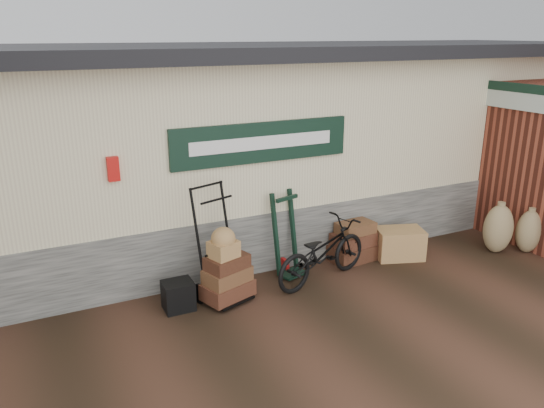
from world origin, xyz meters
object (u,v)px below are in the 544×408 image
at_px(porter_trolley, 218,243).
at_px(green_barrow, 286,234).
at_px(suitcase_stack, 353,241).
at_px(black_trunk, 178,296).
at_px(bicycle, 322,249).
at_px(wicker_hamper, 399,243).

relative_size(porter_trolley, green_barrow, 1.27).
height_order(green_barrow, suitcase_stack, green_barrow).
height_order(black_trunk, bicycle, bicycle).
bearing_deg(wicker_hamper, green_barrow, 172.19).
xyz_separation_m(wicker_hamper, black_trunk, (-3.58, -0.08, -0.04)).
bearing_deg(suitcase_stack, porter_trolley, -174.02).
bearing_deg(bicycle, green_barrow, 23.12).
relative_size(green_barrow, black_trunk, 3.26).
bearing_deg(bicycle, suitcase_stack, -78.72).
xyz_separation_m(green_barrow, bicycle, (0.34, -0.43, -0.13)).
distance_m(porter_trolley, black_trunk, 0.83).
bearing_deg(suitcase_stack, wicker_hamper, -18.09).
distance_m(porter_trolley, green_barrow, 1.18).
relative_size(porter_trolley, black_trunk, 4.13).
relative_size(suitcase_stack, black_trunk, 1.86).
height_order(suitcase_stack, black_trunk, suitcase_stack).
distance_m(green_barrow, bicycle, 0.57).
xyz_separation_m(porter_trolley, black_trunk, (-0.58, -0.07, -0.59)).
xyz_separation_m(porter_trolley, suitcase_stack, (2.29, 0.24, -0.47)).
height_order(porter_trolley, wicker_hamper, porter_trolley).
height_order(porter_trolley, suitcase_stack, porter_trolley).
xyz_separation_m(green_barrow, black_trunk, (-1.72, -0.33, -0.43)).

